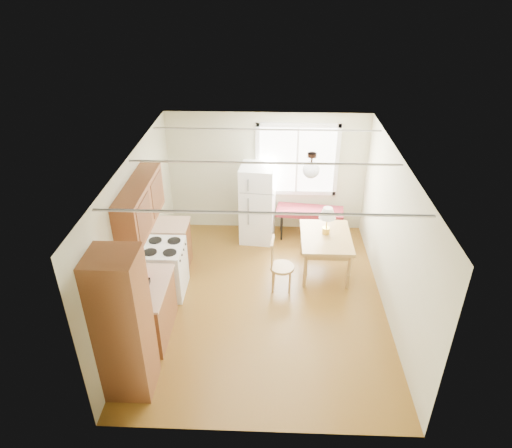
# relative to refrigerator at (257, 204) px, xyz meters

# --- Properties ---
(room_shell) EXTENTS (4.60, 5.60, 2.62)m
(room_shell) POSITION_rel_refrigerator_xyz_m (0.17, -2.01, 0.45)
(room_shell) COLOR #593912
(room_shell) RESTS_ON ground
(kitchen_run) EXTENTS (0.65, 3.40, 2.20)m
(kitchen_run) POSITION_rel_refrigerator_xyz_m (-1.54, -2.64, 0.04)
(kitchen_run) COLOR brown
(kitchen_run) RESTS_ON ground
(window_unit) EXTENTS (1.64, 0.05, 1.51)m
(window_unit) POSITION_rel_refrigerator_xyz_m (0.77, 0.47, 0.75)
(window_unit) COLOR white
(window_unit) RESTS_ON room_shell
(pendant_light) EXTENTS (0.26, 0.26, 0.40)m
(pendant_light) POSITION_rel_refrigerator_xyz_m (0.87, -1.61, 1.44)
(pendant_light) COLOR #301C15
(pendant_light) RESTS_ON room_shell
(refrigerator) EXTENTS (0.72, 0.72, 1.60)m
(refrigerator) POSITION_rel_refrigerator_xyz_m (0.00, 0.00, 0.00)
(refrigerator) COLOR white
(refrigerator) RESTS_ON ground
(bench) EXTENTS (1.39, 0.65, 0.62)m
(bench) POSITION_rel_refrigerator_xyz_m (1.06, 0.13, -0.24)
(bench) COLOR maroon
(bench) RESTS_ON ground
(dining_table) EXTENTS (0.90, 1.19, 0.74)m
(dining_table) POSITION_rel_refrigerator_xyz_m (1.26, -1.09, -0.16)
(dining_table) COLOR olive
(dining_table) RESTS_ON ground
(chair) EXTENTS (0.43, 0.42, 0.96)m
(chair) POSITION_rel_refrigerator_xyz_m (0.39, -1.65, -0.25)
(chair) COLOR olive
(chair) RESTS_ON ground
(table_lamp) EXTENTS (0.30, 0.30, 0.52)m
(table_lamp) POSITION_rel_refrigerator_xyz_m (1.27, -1.00, 0.32)
(table_lamp) COLOR gold
(table_lamp) RESTS_ON dining_table
(coffee_maker) EXTENTS (0.17, 0.22, 0.33)m
(coffee_maker) POSITION_rel_refrigerator_xyz_m (-1.55, -2.87, 0.22)
(coffee_maker) COLOR black
(coffee_maker) RESTS_ON kitchen_run
(kettle) EXTENTS (0.12, 0.12, 0.23)m
(kettle) POSITION_rel_refrigerator_xyz_m (-1.62, -2.63, 0.20)
(kettle) COLOR red
(kettle) RESTS_ON kitchen_run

